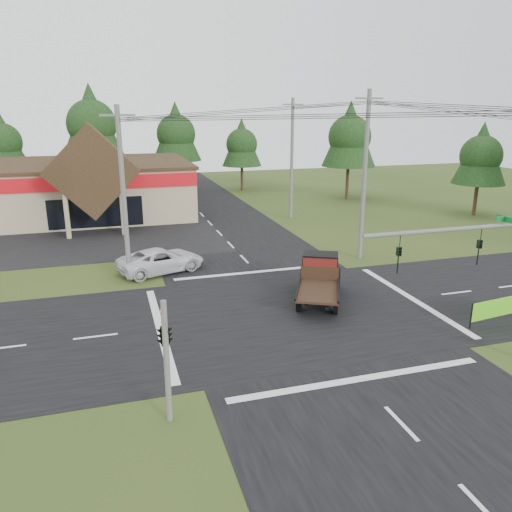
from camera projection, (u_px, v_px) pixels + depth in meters
name	position (u px, v px, depth m)	size (l,w,h in m)	color
ground	(295.00, 313.00, 26.11)	(120.00, 120.00, 0.00)	#314117
road_ns	(295.00, 313.00, 26.11)	(12.00, 120.00, 0.02)	black
road_ew	(295.00, 313.00, 26.11)	(120.00, 12.00, 0.02)	black
parking_apron	(45.00, 242.00, 39.68)	(28.00, 14.00, 0.02)	black
cvs_building	(33.00, 189.00, 48.11)	(30.40, 18.20, 9.19)	tan
traffic_signal_mast	(505.00, 264.00, 19.58)	(8.12, 0.24, 7.00)	#595651
traffic_signal_corner	(164.00, 324.00, 16.32)	(0.53, 2.48, 4.40)	#595651
utility_pole_nw	(123.00, 194.00, 29.71)	(2.00, 0.30, 10.50)	#595651
utility_pole_ne	(364.00, 175.00, 33.98)	(2.00, 0.30, 11.50)	#595651
utility_pole_n	(292.00, 158.00, 46.87)	(2.00, 0.30, 11.20)	#595651
tree_row_b	(2.00, 140.00, 57.21)	(5.60, 5.60, 10.10)	#332316
tree_row_c	(91.00, 122.00, 58.48)	(7.28, 7.28, 13.13)	#332316
tree_row_d	(176.00, 132.00, 62.55)	(6.16, 6.16, 11.11)	#332316
tree_row_e	(242.00, 143.00, 63.31)	(5.04, 5.04, 9.09)	#332316
tree_side_ne	(350.00, 135.00, 56.51)	(6.16, 6.16, 11.11)	#332316
tree_side_e_near	(481.00, 154.00, 48.09)	(5.04, 5.04, 9.09)	#332316
antique_flatbed_truck	(319.00, 280.00, 27.42)	(2.22, 5.83, 2.44)	#541A0C
roadside_banner	(500.00, 310.00, 24.77)	(3.91, 0.11, 1.34)	#5DC91A
white_pickup	(161.00, 260.00, 32.44)	(2.58, 5.61, 1.56)	silver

